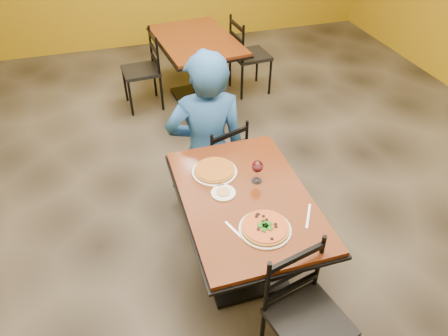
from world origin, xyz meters
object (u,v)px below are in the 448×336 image
object	(u,v)px
table_main	(245,218)
plate_far	(215,172)
chair_second_right	(251,56)
diner	(206,131)
side_plate	(223,193)
pizza_main	(265,227)
wine_glass	(257,171)
table_second	(197,55)
chair_second_left	(141,71)
chair_main_far	(218,160)
pizza_far	(215,170)
chair_main_near	(309,323)
plate_main	(265,229)

from	to	relation	value
table_main	plate_far	world-z (taller)	plate_far
chair_second_right	diner	bearing A→B (deg)	145.05
side_plate	pizza_main	bearing A→B (deg)	-69.16
side_plate	wine_glass	distance (m)	0.27
table_second	chair_second_left	bearing A→B (deg)	180.00
chair_main_far	side_plate	bearing A→B (deg)	57.82
pizza_far	plate_far	bearing A→B (deg)	0.00
chair_second_right	chair_second_left	bearing A→B (deg)	85.23
chair_main_far	chair_second_right	xyz separation A→B (m)	(0.94, 1.80, 0.05)
chair_second_left	pizza_far	distance (m)	2.38
pizza_main	plate_far	world-z (taller)	pizza_main
chair_second_left	wine_glass	distance (m)	2.59
table_main	chair_main_near	size ratio (longest dim) A/B	1.40
chair_second_left	diner	bearing A→B (deg)	6.76
wine_glass	pizza_far	bearing A→B (deg)	145.20
plate_main	side_plate	bearing A→B (deg)	110.84
table_main	side_plate	xyz separation A→B (m)	(-0.13, 0.07, 0.20)
plate_far	side_plate	world-z (taller)	same
chair_second_right	plate_far	size ratio (longest dim) A/B	2.97
table_main	chair_main_far	distance (m)	0.86
chair_second_right	plate_far	bearing A→B (deg)	149.78
diner	pizza_main	size ratio (longest dim) A/B	4.85
pizza_far	side_plate	world-z (taller)	pizza_far
chair_second_right	pizza_far	world-z (taller)	chair_second_right
chair_main_far	chair_second_right	world-z (taller)	chair_second_right
table_second	chair_second_right	distance (m)	0.67
chair_main_near	side_plate	xyz separation A→B (m)	(-0.25, 0.83, 0.32)
plate_far	table_main	bearing A→B (deg)	-66.84
side_plate	chair_main_near	bearing A→B (deg)	-73.42
chair_second_right	plate_main	bearing A→B (deg)	156.82
side_plate	wine_glass	size ratio (longest dim) A/B	0.89
wine_glass	diner	bearing A→B (deg)	100.54
chair_second_left	side_plate	world-z (taller)	chair_second_left
chair_main_near	table_second	bearing A→B (deg)	73.75
diner	pizza_main	xyz separation A→B (m)	(0.04, -1.20, 0.08)
table_second	wine_glass	bearing A→B (deg)	-94.72
chair_second_left	pizza_far	xyz separation A→B (m)	(0.21, -2.35, 0.33)
chair_second_right	plate_far	xyz separation A→B (m)	(-1.12, -2.35, 0.29)
chair_second_left	plate_far	xyz separation A→B (m)	(0.21, -2.35, 0.31)
plate_main	chair_main_near	bearing A→B (deg)	-77.03
table_second	diner	size ratio (longest dim) A/B	0.97
wine_glass	chair_second_left	bearing A→B (deg)	100.30
table_main	chair_second_left	bearing A→B (deg)	97.31
side_plate	chair_second_right	bearing A→B (deg)	66.41
table_second	pizza_main	world-z (taller)	pizza_main
chair_main_near	wine_glass	size ratio (longest dim) A/B	4.87
wine_glass	table_main	bearing A→B (deg)	-134.06
diner	plate_main	world-z (taller)	diner
table_main	pizza_main	xyz separation A→B (m)	(0.01, -0.30, 0.21)
chair_second_left	diner	world-z (taller)	diner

